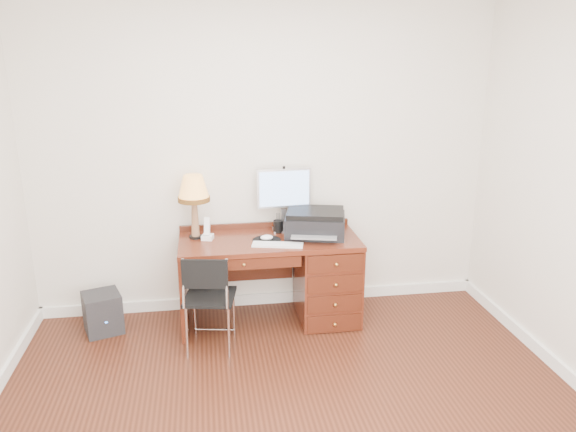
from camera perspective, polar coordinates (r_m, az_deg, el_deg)
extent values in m
plane|color=#34150C|center=(3.82, 0.88, -20.04)|extent=(4.00, 4.00, 0.00)
plane|color=silver|center=(4.88, -2.48, 5.68)|extent=(4.00, 0.00, 4.00)
cube|color=white|center=(5.27, -2.28, -8.35)|extent=(4.00, 0.03, 0.10)
cube|color=#5B2213|center=(4.70, -1.91, -2.58)|extent=(1.50, 0.65, 0.04)
cube|color=#5B2213|center=(4.92, 3.96, -6.41)|extent=(0.50, 0.61, 0.71)
cube|color=#5B2213|center=(4.82, -10.58, -7.19)|extent=(0.04, 0.61, 0.71)
cube|color=#481A0E|center=(5.05, -4.99, -4.49)|extent=(0.96, 0.03, 0.39)
cube|color=#481A0E|center=(4.42, -4.52, -4.88)|extent=(0.91, 0.03, 0.09)
sphere|color=#BF8C3F|center=(4.62, 4.87, -8.00)|extent=(0.03, 0.03, 0.03)
cube|color=silver|center=(4.91, -0.33, -1.39)|extent=(0.22, 0.17, 0.01)
cube|color=silver|center=(4.93, -0.42, -0.20)|extent=(0.05, 0.03, 0.17)
cube|color=silver|center=(4.84, -0.39, 2.85)|extent=(0.48, 0.07, 0.34)
cube|color=#4C8CF2|center=(4.82, -0.36, 2.80)|extent=(0.44, 0.04, 0.30)
cube|color=white|center=(4.54, -1.06, -2.93)|extent=(0.43, 0.21, 0.02)
cylinder|color=black|center=(4.66, -2.17, -2.46)|extent=(0.24, 0.24, 0.01)
ellipsoid|color=white|center=(4.65, -2.18, -2.19)|extent=(0.11, 0.07, 0.04)
cube|color=black|center=(4.77, 2.79, -0.94)|extent=(0.57, 0.49, 0.18)
cube|color=black|center=(4.74, 2.80, 0.33)|extent=(0.54, 0.46, 0.04)
cylinder|color=black|center=(4.78, -9.34, -2.09)|extent=(0.11, 0.11, 0.02)
cone|color=#8F6443|center=(4.73, -9.44, -0.15)|extent=(0.07, 0.07, 0.32)
cone|color=#EDA14B|center=(4.66, -9.59, 2.91)|extent=(0.26, 0.26, 0.20)
cylinder|color=#593814|center=(4.69, -9.53, 1.72)|extent=(0.26, 0.26, 0.04)
cube|color=white|center=(4.73, -8.17, -2.13)|extent=(0.11, 0.11, 0.04)
cube|color=white|center=(4.70, -8.22, -1.03)|extent=(0.06, 0.07, 0.15)
cylinder|color=black|center=(4.85, -1.00, -1.06)|extent=(0.09, 0.09, 0.11)
cube|color=black|center=(4.45, -7.94, -8.14)|extent=(0.44, 0.44, 0.02)
cube|color=black|center=(4.18, -8.04, -5.87)|extent=(0.34, 0.08, 0.23)
cylinder|color=silver|center=(4.69, -9.87, -9.76)|extent=(0.02, 0.02, 0.43)
cylinder|color=silver|center=(4.69, -5.88, -9.59)|extent=(0.02, 0.02, 0.43)
cylinder|color=silver|center=(4.40, -9.92, -11.62)|extent=(0.02, 0.02, 0.43)
cylinder|color=silver|center=(4.40, -5.65, -11.43)|extent=(0.02, 0.02, 0.43)
cylinder|color=silver|center=(4.21, -10.20, -6.91)|extent=(0.02, 0.02, 0.38)
cylinder|color=silver|center=(4.21, -5.79, -6.72)|extent=(0.02, 0.02, 0.38)
cube|color=black|center=(4.99, -18.31, -9.29)|extent=(0.37, 0.37, 0.34)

